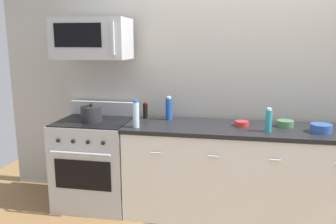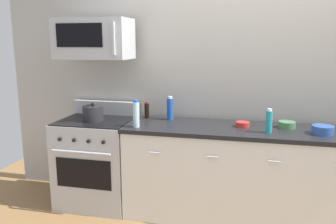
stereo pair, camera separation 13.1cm
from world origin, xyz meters
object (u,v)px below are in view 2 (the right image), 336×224
(bowl_green_glaze, at_px, (286,124))
(microwave, at_px, (94,39))
(bottle_soda_blue, at_px, (170,109))
(bottle_water_clear, at_px, (136,114))
(bowl_blue_mixing, at_px, (322,130))
(stockpot, at_px, (93,113))
(bottle_soy_sauce_dark, at_px, (147,110))
(bottle_dish_soap, at_px, (269,121))
(bowl_red_small, at_px, (242,124))
(range_oven, at_px, (97,161))

(bowl_green_glaze, bearing_deg, microwave, -178.36)
(microwave, distance_m, bottle_soda_blue, 1.05)
(bottle_water_clear, distance_m, bowl_blue_mixing, 1.69)
(microwave, xyz_separation_m, bottle_soda_blue, (0.76, 0.14, -0.71))
(bowl_green_glaze, xyz_separation_m, stockpot, (-1.91, -0.15, 0.05))
(stockpot, bearing_deg, bowl_green_glaze, 4.57)
(bottle_soy_sauce_dark, bearing_deg, bottle_water_clear, -88.33)
(bottle_dish_soap, xyz_separation_m, bowl_blue_mixing, (0.46, 0.06, -0.06))
(bowl_green_glaze, bearing_deg, bottle_water_clear, -168.15)
(bottle_dish_soap, bearing_deg, bowl_red_small, 143.65)
(bowl_blue_mixing, bearing_deg, bottle_soda_blue, 170.07)
(range_oven, height_order, bottle_soda_blue, bottle_soda_blue)
(stockpot, bearing_deg, bottle_soda_blue, 17.59)
(bottle_dish_soap, distance_m, bowl_green_glaze, 0.30)
(bowl_green_glaze, bearing_deg, bowl_blue_mixing, -30.16)
(stockpot, bearing_deg, bowl_blue_mixing, -0.31)
(range_oven, xyz_separation_m, bottle_soda_blue, (0.76, 0.19, 0.57))
(bottle_water_clear, relative_size, stockpot, 1.24)
(bottle_water_clear, relative_size, bottle_soy_sauce_dark, 1.51)
(microwave, height_order, bottle_soda_blue, microwave)
(microwave, bearing_deg, bottle_soy_sauce_dark, 17.97)
(range_oven, xyz_separation_m, bowl_blue_mixing, (2.20, -0.07, 0.49))
(microwave, bearing_deg, range_oven, -90.29)
(bottle_dish_soap, height_order, bowl_green_glaze, bottle_dish_soap)
(bowl_red_small, bearing_deg, stockpot, -176.35)
(bottle_soda_blue, height_order, stockpot, bottle_soda_blue)
(bowl_red_small, distance_m, stockpot, 1.51)
(bottle_water_clear, bearing_deg, bottle_soda_blue, 57.14)
(microwave, relative_size, bottle_soda_blue, 3.01)
(bowl_green_glaze, bearing_deg, bowl_red_small, -172.07)
(microwave, relative_size, bottle_soy_sauce_dark, 4.27)
(bowl_red_small, bearing_deg, bottle_dish_soap, -36.35)
(bottle_water_clear, xyz_separation_m, bottle_soda_blue, (0.25, 0.38, -0.01))
(bottle_water_clear, xyz_separation_m, stockpot, (-0.51, 0.14, -0.04))
(bowl_red_small, bearing_deg, microwave, 179.92)
(bottle_dish_soap, distance_m, bottle_soy_sauce_dark, 1.28)
(bowl_green_glaze, xyz_separation_m, bowl_red_small, (-0.41, -0.06, -0.01))
(bottle_soda_blue, distance_m, bottle_soy_sauce_dark, 0.26)
(bottle_dish_soap, height_order, stockpot, bottle_dish_soap)
(bottle_dish_soap, xyz_separation_m, bottle_soda_blue, (-0.98, 0.31, 0.01))
(bowl_blue_mixing, bearing_deg, bottle_dish_soap, -172.54)
(bottle_soda_blue, distance_m, stockpot, 0.79)
(bottle_water_clear, height_order, bottle_soy_sauce_dark, bottle_water_clear)
(bottle_soy_sauce_dark, height_order, stockpot, stockpot)
(microwave, relative_size, bottle_dish_soap, 3.39)
(bowl_green_glaze, bearing_deg, bottle_soda_blue, 175.70)
(bottle_dish_soap, distance_m, bowl_blue_mixing, 0.47)
(bowl_red_small, bearing_deg, range_oven, -178.37)
(bowl_blue_mixing, height_order, stockpot, stockpot)
(bottle_soda_blue, height_order, bowl_blue_mixing, bottle_soda_blue)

